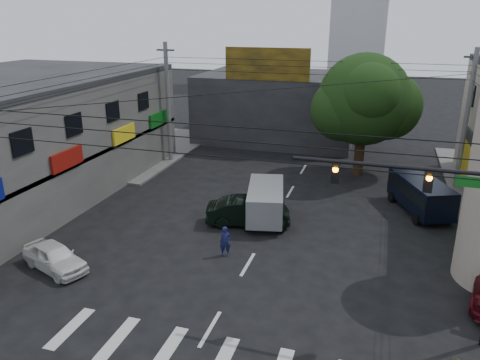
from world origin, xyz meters
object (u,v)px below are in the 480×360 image
at_px(dark_sedan, 248,212).
at_px(street_tree, 364,100).
at_px(silver_minivan, 266,203).
at_px(white_compact, 55,257).
at_px(traffic_officer, 225,242).
at_px(traffic_gantry, 451,214).
at_px(utility_pole_far_right, 466,121).
at_px(navy_van, 420,196).
at_px(utility_pole_far_left, 168,104).

bearing_deg(dark_sedan, street_tree, -41.40).
distance_m(dark_sedan, silver_minivan, 1.20).
height_order(white_compact, traffic_officer, traffic_officer).
relative_size(traffic_gantry, traffic_officer, 4.74).
bearing_deg(silver_minivan, utility_pole_far_right, -63.58).
relative_size(street_tree, dark_sedan, 1.79).
relative_size(traffic_gantry, white_compact, 1.84).
distance_m(street_tree, white_compact, 22.34).
height_order(street_tree, traffic_gantry, street_tree).
height_order(utility_pole_far_right, white_compact, utility_pole_far_right).
bearing_deg(traffic_officer, silver_minivan, 59.68).
bearing_deg(traffic_officer, navy_van, 21.76).
bearing_deg(navy_van, utility_pole_far_right, -50.06).
bearing_deg(street_tree, utility_pole_far_right, -8.75).
distance_m(navy_van, traffic_officer, 12.52).
distance_m(street_tree, dark_sedan, 12.80).
height_order(traffic_gantry, navy_van, traffic_gantry).
xyz_separation_m(navy_van, traffic_officer, (-9.20, -8.48, -0.25)).
xyz_separation_m(street_tree, dark_sedan, (-5.25, -10.68, -4.72)).
bearing_deg(utility_pole_far_left, traffic_gantry, -42.86).
relative_size(street_tree, utility_pole_far_right, 0.95).
height_order(silver_minivan, traffic_officer, silver_minivan).
xyz_separation_m(white_compact, silver_minivan, (7.82, 8.23, 0.37)).
bearing_deg(utility_pole_far_right, silver_minivan, -141.39).
distance_m(white_compact, traffic_officer, 7.86).
bearing_deg(traffic_gantry, dark_sedan, 141.09).
relative_size(street_tree, traffic_officer, 5.73).
xyz_separation_m(traffic_gantry, dark_sedan, (-9.07, 7.32, -4.07)).
bearing_deg(utility_pole_far_left, silver_minivan, -41.23).
bearing_deg(white_compact, silver_minivan, -22.79).
distance_m(utility_pole_far_left, utility_pole_far_right, 21.00).
distance_m(silver_minivan, navy_van, 9.22).
relative_size(utility_pole_far_left, traffic_officer, 6.06).
distance_m(utility_pole_far_right, navy_van, 6.69).
distance_m(street_tree, navy_van, 8.47).
bearing_deg(traffic_gantry, utility_pole_far_right, 81.06).
xyz_separation_m(utility_pole_far_right, navy_van, (-2.57, -5.02, -3.59)).
height_order(street_tree, utility_pole_far_left, utility_pole_far_left).
bearing_deg(navy_van, dark_sedan, 93.93).
relative_size(utility_pole_far_right, navy_van, 1.71).
bearing_deg(dark_sedan, navy_van, -78.33).
bearing_deg(white_compact, traffic_gantry, -69.24).
xyz_separation_m(traffic_gantry, utility_pole_far_left, (-18.32, 17.00, -0.23)).
relative_size(utility_pole_far_left, dark_sedan, 1.89).
bearing_deg(traffic_officer, utility_pole_far_left, 103.43).
distance_m(utility_pole_far_right, silver_minivan, 14.52).
height_order(street_tree, dark_sedan, street_tree).
height_order(street_tree, silver_minivan, street_tree).
relative_size(silver_minivan, navy_van, 0.91).
bearing_deg(traffic_officer, street_tree, 49.12).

